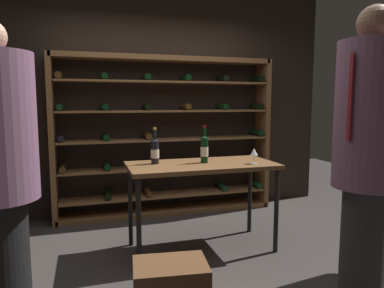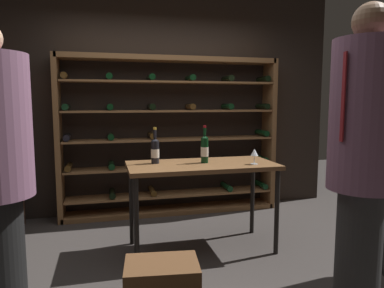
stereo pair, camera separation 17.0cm
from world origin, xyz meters
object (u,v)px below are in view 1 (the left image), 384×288
object	(u,v)px
person_guest_blue_shirt	(368,149)
wine_bottle_gold_foil	(155,151)
tasting_table	(202,172)
wine_glass_stemmed_right	(254,153)
wine_rack	(167,137)
wine_bottle_black_capsule	(204,149)

from	to	relation	value
person_guest_blue_shirt	wine_bottle_gold_foil	bearing A→B (deg)	53.91
tasting_table	wine_bottle_gold_foil	world-z (taller)	wine_bottle_gold_foil
wine_bottle_gold_foil	wine_glass_stemmed_right	size ratio (longest dim) A/B	2.37
person_guest_blue_shirt	tasting_table	bearing A→B (deg)	43.50
wine_rack	tasting_table	size ratio (longest dim) A/B	1.97
wine_rack	wine_bottle_black_capsule	world-z (taller)	wine_rack
wine_rack	wine_glass_stemmed_right	world-z (taller)	wine_rack
person_guest_blue_shirt	wine_bottle_black_capsule	distance (m)	1.50
person_guest_blue_shirt	wine_bottle_black_capsule	size ratio (longest dim) A/B	5.64
wine_rack	tasting_table	bearing A→B (deg)	-86.74
wine_bottle_black_capsule	wine_glass_stemmed_right	size ratio (longest dim) A/B	2.47
wine_bottle_gold_foil	wine_glass_stemmed_right	bearing A→B (deg)	-16.81
wine_glass_stemmed_right	wine_bottle_gold_foil	bearing A→B (deg)	163.19
wine_rack	wine_bottle_black_capsule	distance (m)	1.17
wine_bottle_black_capsule	wine_glass_stemmed_right	xyz separation A→B (m)	(0.43, -0.19, -0.03)
wine_bottle_black_capsule	wine_glass_stemmed_right	world-z (taller)	wine_bottle_black_capsule
wine_rack	person_guest_blue_shirt	distance (m)	2.62
wine_bottle_gold_foil	tasting_table	bearing A→B (deg)	-14.27
tasting_table	wine_rack	bearing A→B (deg)	93.26
wine_bottle_gold_foil	wine_bottle_black_capsule	bearing A→B (deg)	-9.62
wine_bottle_black_capsule	wine_glass_stemmed_right	distance (m)	0.47
person_guest_blue_shirt	wine_bottle_black_capsule	xyz separation A→B (m)	(-0.66, 1.33, -0.14)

